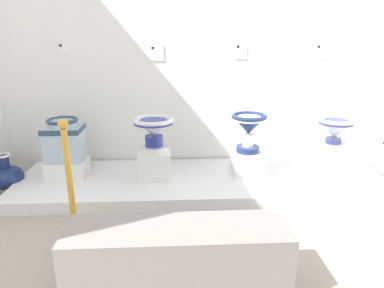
# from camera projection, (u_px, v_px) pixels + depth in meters

# --- Properties ---
(ground_plane) EXTENTS (6.19, 5.22, 0.02)m
(ground_plane) POSITION_uv_depth(u_px,v_px,m) (218.00, 272.00, 2.17)
(ground_plane) COLOR #A3998C
(wall_back) EXTENTS (4.39, 0.06, 3.14)m
(wall_back) POSITION_uv_depth(u_px,v_px,m) (199.00, 23.00, 3.44)
(wall_back) COLOR white
(wall_back) RESTS_ON ground_plane
(display_platform) EXTENTS (3.58, 1.01, 0.11)m
(display_platform) POSITION_uv_depth(u_px,v_px,m) (202.00, 181.00, 3.37)
(display_platform) COLOR white
(display_platform) RESTS_ON ground_plane
(plinth_block_leftmost) EXTENTS (0.38, 0.31, 0.17)m
(plinth_block_leftmost) POSITION_uv_depth(u_px,v_px,m) (68.00, 168.00, 3.33)
(plinth_block_leftmost) COLOR white
(plinth_block_leftmost) RESTS_ON display_platform
(antique_toilet_leftmost) EXTENTS (0.35, 0.30, 0.41)m
(antique_toilet_leftmost) POSITION_uv_depth(u_px,v_px,m) (64.00, 138.00, 3.24)
(antique_toilet_leftmost) COLOR #A7C0D7
(antique_toilet_leftmost) RESTS_ON plinth_block_leftmost
(plinth_block_rightmost) EXTENTS (0.30, 0.30, 0.27)m
(plinth_block_rightmost) POSITION_uv_depth(u_px,v_px,m) (155.00, 164.00, 3.29)
(plinth_block_rightmost) COLOR white
(plinth_block_rightmost) RESTS_ON display_platform
(antique_toilet_rightmost) EXTENTS (0.39, 0.39, 0.33)m
(antique_toilet_rightmost) POSITION_uv_depth(u_px,v_px,m) (154.00, 129.00, 3.18)
(antique_toilet_rightmost) COLOR white
(antique_toilet_rightmost) RESTS_ON plinth_block_rightmost
(plinth_block_squat_floral) EXTENTS (0.29, 0.34, 0.22)m
(plinth_block_squat_floral) POSITION_uv_depth(u_px,v_px,m) (247.00, 162.00, 3.43)
(plinth_block_squat_floral) COLOR white
(plinth_block_squat_floral) RESTS_ON display_platform
(antique_toilet_squat_floral) EXTENTS (0.34, 0.34, 0.38)m
(antique_toilet_squat_floral) POSITION_uv_depth(u_px,v_px,m) (249.00, 126.00, 3.31)
(antique_toilet_squat_floral) COLOR navy
(antique_toilet_squat_floral) RESTS_ON plinth_block_squat_floral
(plinth_block_pale_glazed) EXTENTS (0.33, 0.29, 0.25)m
(plinth_block_pale_glazed) POSITION_uv_depth(u_px,v_px,m) (331.00, 159.00, 3.47)
(plinth_block_pale_glazed) COLOR white
(plinth_block_pale_glazed) RESTS_ON display_platform
(antique_toilet_pale_glazed) EXTENTS (0.36, 0.36, 0.31)m
(antique_toilet_pale_glazed) POSITION_uv_depth(u_px,v_px,m) (335.00, 129.00, 3.37)
(antique_toilet_pale_glazed) COLOR silver
(antique_toilet_pale_glazed) RESTS_ON plinth_block_pale_glazed
(info_placard_first) EXTENTS (0.13, 0.01, 0.12)m
(info_placard_first) POSITION_uv_depth(u_px,v_px,m) (65.00, 49.00, 3.42)
(info_placard_first) COLOR white
(info_placard_second) EXTENTS (0.13, 0.01, 0.16)m
(info_placard_second) POSITION_uv_depth(u_px,v_px,m) (157.00, 53.00, 3.47)
(info_placard_second) COLOR white
(info_placard_third) EXTENTS (0.11, 0.01, 0.16)m
(info_placard_third) POSITION_uv_depth(u_px,v_px,m) (241.00, 51.00, 3.51)
(info_placard_third) COLOR white
(info_placard_fourth) EXTENTS (0.14, 0.01, 0.15)m
(info_placard_fourth) POSITION_uv_depth(u_px,v_px,m) (322.00, 51.00, 3.56)
(info_placard_fourth) COLOR white
(decorative_vase_corner) EXTENTS (0.31, 0.31, 0.37)m
(decorative_vase_corner) POSITION_uv_depth(u_px,v_px,m) (7.00, 176.00, 3.26)
(decorative_vase_corner) COLOR white
(decorative_vase_corner) RESTS_ON ground_plane
(stanchion_post_near_left) EXTENTS (0.28, 0.28, 0.96)m
(stanchion_post_near_left) POSITION_uv_depth(u_px,v_px,m) (74.00, 220.00, 2.26)
(stanchion_post_near_left) COLOR gold
(stanchion_post_near_left) RESTS_ON ground_plane
(museum_bench) EXTENTS (1.28, 0.36, 0.40)m
(museum_bench) POSITION_uv_depth(u_px,v_px,m) (178.00, 257.00, 1.98)
(museum_bench) COLOR gray
(museum_bench) RESTS_ON ground_plane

